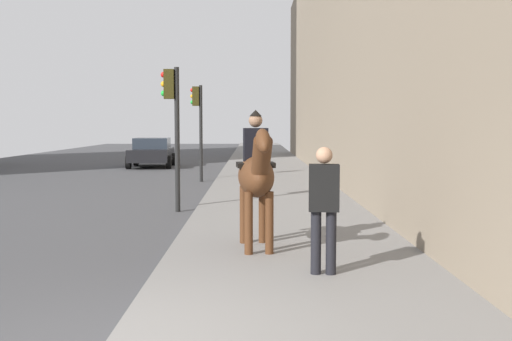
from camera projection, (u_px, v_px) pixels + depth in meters
The scene contains 5 objects.
mounted_horse_near at pixel (256, 174), 9.65m from camera, with size 2.15×0.71×2.23m.
pedestrian_greeting at pixel (324, 201), 8.05m from camera, with size 0.29×0.42×1.70m.
car_near_lane at pixel (152, 152), 29.98m from camera, with size 3.98×2.25×1.44m.
traffic_light_near_curb at pixel (173, 115), 14.52m from camera, with size 0.20×0.44×3.47m.
traffic_light_far_curb at pixel (198, 117), 22.22m from camera, with size 0.20×0.44×3.53m.
Camera 1 is at (-5.41, -1.36, 2.12)m, focal length 42.71 mm.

